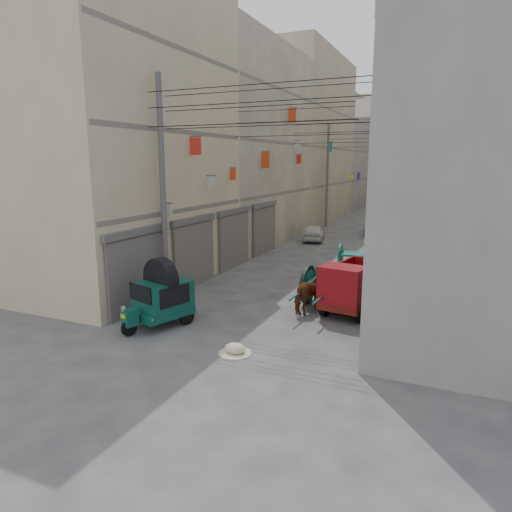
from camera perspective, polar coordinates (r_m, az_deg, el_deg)
The scene contains 18 objects.
ground at distance 10.72m, azimuth -13.45°, elevation -16.82°, with size 140.00×140.00×0.00m, color #404042.
building_row_left at distance 43.81m, azimuth 5.43°, elevation 13.41°, with size 8.00×62.00×14.00m.
building_row_right at distance 41.62m, azimuth 27.33°, elevation 12.30°, with size 8.00×62.00×14.00m.
end_cap_building at distance 73.66m, azimuth 19.62°, elevation 12.09°, with size 22.00×10.00×13.00m, color tan.
shutters_left at distance 20.61m, azimuth -5.00°, elevation 1.64°, with size 0.18×14.40×2.88m.
signboards at distance 29.70m, azimuth 12.42°, elevation 8.23°, with size 8.22×40.52×5.67m.
ac_units at distance 15.43m, azimuth 16.20°, elevation 20.08°, with size 0.70×6.55×3.35m.
utility_poles at distance 25.13m, azimuth 10.35°, elevation 9.04°, with size 7.40×22.20×8.00m.
overhead_cables at distance 22.65m, azimuth 9.00°, elevation 15.83°, with size 7.40×22.52×1.12m.
auto_rickshaw at distance 14.57m, azimuth -11.75°, elevation -4.87°, with size 1.81×2.44×1.65m.
tonga_cart at distance 16.47m, azimuth 8.62°, elevation -3.71°, with size 1.53×3.16×1.40m.
mini_truck at distance 15.73m, azimuth 11.76°, elevation -4.10°, with size 1.93×3.36×1.78m.
second_cart at distance 22.46m, azimuth 12.17°, elevation 0.04°, with size 1.41×1.26×1.21m.
feed_sack at distance 12.53m, azimuth -2.63°, elevation -11.46°, with size 0.56×0.45×0.28m, color beige.
horse at distance 15.62m, azimuth 7.21°, elevation -4.57°, with size 0.77×1.69×1.43m, color brown.
distant_car_white at distance 30.19m, azimuth 7.29°, elevation 2.94°, with size 1.28×3.18×1.08m, color silver.
distant_car_grey at distance 33.67m, azimuth 14.84°, elevation 3.76°, with size 1.41×4.06×1.34m, color #4C504D.
distant_car_green at distance 47.90m, azimuth 15.86°, elevation 5.76°, with size 1.49×3.66×1.06m, color #205E44.
Camera 1 is at (5.87, -7.41, 5.05)m, focal length 32.00 mm.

